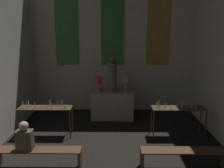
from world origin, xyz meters
TOP-DOWN VIEW (x-y plane):
  - wall_back at (0.00, 10.12)m, footprint 6.29×0.16m
  - altar at (0.00, 9.11)m, footprint 1.47×0.72m
  - statue at (0.00, 9.11)m, footprint 0.31×0.31m
  - flower_vase_left at (-0.48, 9.11)m, footprint 0.30×0.30m
  - flower_vase_right at (0.48, 9.11)m, footprint 0.30×0.30m
  - candle_rack_left at (-1.96, 7.63)m, footprint 1.56×0.49m
  - candle_rack_right at (1.96, 7.64)m, footprint 1.56×0.49m
  - pew_back_left at (-1.65, 5.80)m, footprint 1.94×0.36m
  - pew_back_right at (1.65, 5.80)m, footprint 1.94×0.36m
  - person_seated at (-1.94, 5.80)m, footprint 0.36×0.24m

SIDE VIEW (x-z plane):
  - pew_back_left at x=-1.65m, z-range 0.10..0.55m
  - pew_back_right at x=1.65m, z-range 0.10..0.55m
  - altar at x=0.00m, z-range 0.00..0.99m
  - person_seated at x=-1.94m, z-range 0.41..1.07m
  - candle_rack_right at x=1.96m, z-range 0.23..1.29m
  - candle_rack_left at x=-1.96m, z-range 0.23..1.29m
  - flower_vase_left at x=-0.48m, z-range 1.06..1.60m
  - flower_vase_right at x=0.48m, z-range 1.06..1.60m
  - statue at x=0.00m, z-range 0.94..2.16m
  - wall_back at x=0.00m, z-range 0.03..5.61m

